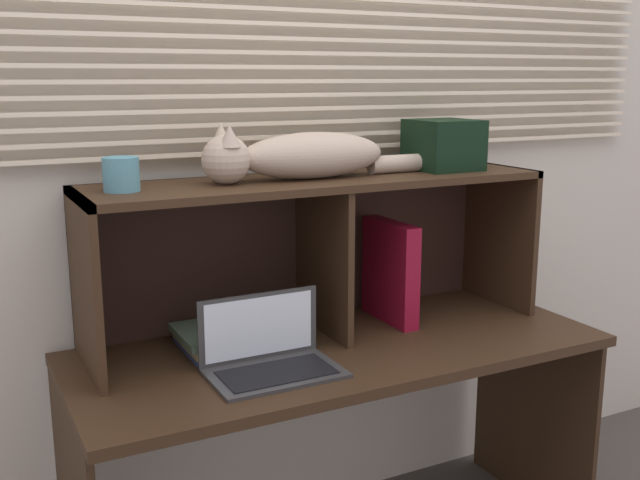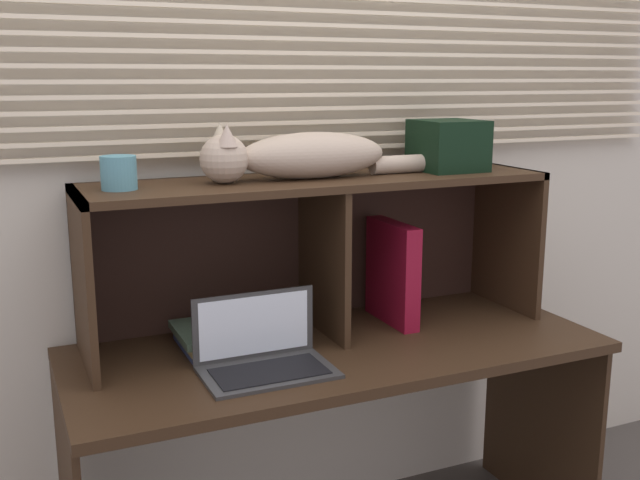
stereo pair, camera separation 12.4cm
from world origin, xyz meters
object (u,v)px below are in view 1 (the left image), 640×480
at_px(book_stack, 212,339).
at_px(small_basket, 121,174).
at_px(binder_upright, 390,271).
at_px(storage_box, 443,145).
at_px(cat, 299,156).
at_px(laptop, 270,356).

xyz_separation_m(book_stack, small_basket, (-0.23, -0.01, 0.48)).
xyz_separation_m(binder_upright, book_stack, (-0.59, 0.01, -0.13)).
height_order(binder_upright, small_basket, small_basket).
distance_m(book_stack, small_basket, 0.53).
xyz_separation_m(binder_upright, storage_box, (0.19, 0.00, 0.39)).
relative_size(book_stack, small_basket, 2.50).
bearing_deg(storage_box, book_stack, 179.51).
relative_size(cat, small_basket, 7.88).
relative_size(laptop, binder_upright, 1.07).
bearing_deg(storage_box, cat, 180.00).
xyz_separation_m(small_basket, storage_box, (1.00, 0.00, 0.03)).
distance_m(cat, storage_box, 0.50).
xyz_separation_m(laptop, small_basket, (-0.31, 0.21, 0.47)).
bearing_deg(binder_upright, laptop, -157.30).
relative_size(small_basket, storage_box, 0.47).
bearing_deg(book_stack, small_basket, -178.36).
bearing_deg(book_stack, binder_upright, -0.64).
height_order(cat, small_basket, cat).
bearing_deg(book_stack, cat, -1.39).
bearing_deg(cat, storage_box, -0.00).
bearing_deg(binder_upright, storage_box, 0.00).
relative_size(binder_upright, small_basket, 3.45).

